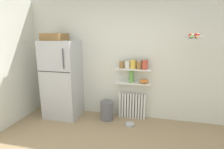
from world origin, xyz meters
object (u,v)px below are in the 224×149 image
object	(u,v)px
radiator	(132,105)
pet_food_bowl	(130,124)
refrigerator	(62,78)
storage_jar_1	(127,64)
storage_jar_0	(122,64)
vase	(131,77)
storage_jar_3	(139,65)
trash_bin	(107,110)
storage_jar_4	(145,64)
storage_jar_2	(133,64)
shelf_bowl	(144,81)
hanging_fruit_basket	(194,37)

from	to	relation	value
radiator	pet_food_bowl	xyz separation A→B (m)	(0.01, -0.39, -0.26)
refrigerator	storage_jar_1	xyz separation A→B (m)	(1.44, 0.21, 0.33)
storage_jar_0	vase	size ratio (longest dim) A/B	0.66
storage_jar_3	vase	size ratio (longest dim) A/B	0.70
vase	pet_food_bowl	size ratio (longest dim) A/B	1.44
vase	trash_bin	xyz separation A→B (m)	(-0.50, -0.19, -0.75)
storage_jar_0	storage_jar_4	world-z (taller)	storage_jar_4
vase	storage_jar_4	bearing A→B (deg)	0.00
storage_jar_2	trash_bin	size ratio (longest dim) A/B	0.50
storage_jar_4	vase	world-z (taller)	storage_jar_4
storage_jar_4	shelf_bowl	bearing A→B (deg)	180.00
trash_bin	hanging_fruit_basket	xyz separation A→B (m)	(1.59, -0.21, 1.60)
storage_jar_2	hanging_fruit_basket	xyz separation A→B (m)	(1.06, -0.40, 0.57)
pet_food_bowl	hanging_fruit_basket	world-z (taller)	hanging_fruit_basket
storage_jar_1	storage_jar_2	world-z (taller)	storage_jar_2
storage_jar_0	hanging_fruit_basket	world-z (taller)	hanging_fruit_basket
hanging_fruit_basket	storage_jar_3	bearing A→B (deg)	156.77
storage_jar_3	shelf_bowl	size ratio (longest dim) A/B	0.97
shelf_bowl	radiator	bearing A→B (deg)	172.93
storage_jar_3	shelf_bowl	distance (m)	0.37
storage_jar_4	trash_bin	world-z (taller)	storage_jar_4
storage_jar_0	vase	world-z (taller)	storage_jar_0
storage_jar_1	pet_food_bowl	distance (m)	1.26
storage_jar_1	storage_jar_3	xyz separation A→B (m)	(0.25, -0.00, -0.00)
refrigerator	trash_bin	xyz separation A→B (m)	(1.03, 0.02, -0.68)
storage_jar_2	storage_jar_4	size ratio (longest dim) A/B	0.97
pet_food_bowl	hanging_fruit_basket	size ratio (longest dim) A/B	0.53
storage_jar_3	storage_jar_4	world-z (taller)	storage_jar_4
refrigerator	storage_jar_4	bearing A→B (deg)	6.64
storage_jar_4	vase	distance (m)	0.40
pet_food_bowl	shelf_bowl	bearing A→B (deg)	56.90
refrigerator	radiator	bearing A→B (deg)	8.75
shelf_bowl	hanging_fruit_basket	xyz separation A→B (m)	(0.82, -0.40, 0.93)
storage_jar_2	radiator	bearing A→B (deg)	90.00
vase	refrigerator	bearing A→B (deg)	-172.18
refrigerator	shelf_bowl	bearing A→B (deg)	6.65
vase	shelf_bowl	distance (m)	0.29
radiator	vase	distance (m)	0.67
hanging_fruit_basket	shelf_bowl	bearing A→B (deg)	153.83
shelf_bowl	hanging_fruit_basket	distance (m)	1.31
refrigerator	vase	bearing A→B (deg)	7.82
radiator	storage_jar_0	world-z (taller)	storage_jar_0
storage_jar_1	vase	size ratio (longest dim) A/B	0.71
storage_jar_2	hanging_fruit_basket	world-z (taller)	hanging_fruit_basket
refrigerator	hanging_fruit_basket	xyz separation A→B (m)	(2.62, -0.19, 0.92)
shelf_bowl	trash_bin	distance (m)	1.04
storage_jar_1	trash_bin	bearing A→B (deg)	-154.88
storage_jar_4	pet_food_bowl	world-z (taller)	storage_jar_4
storage_jar_1	storage_jar_2	bearing A→B (deg)	-0.00
storage_jar_3	hanging_fruit_basket	size ratio (longest dim) A/B	0.54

